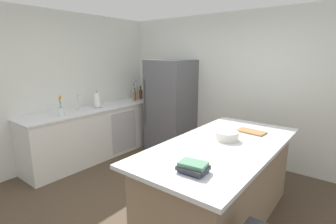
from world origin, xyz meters
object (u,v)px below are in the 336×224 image
flower_vase (61,110)px  cookbook_stack (193,167)px  kitchen_island (221,182)px  paper_towel_roll (97,100)px  vinegar_bottle (135,96)px  hot_sauce_bottle (144,94)px  syrup_bottle (141,94)px  soda_bottle (136,92)px  cutting_board (251,132)px  refrigerator (171,106)px  mixing_bowl (227,136)px  gin_bottle (134,94)px  sink_faucet (78,102)px

flower_vase → cookbook_stack: (2.72, -0.39, -0.05)m
kitchen_island → paper_towel_roll: (-2.69, 0.36, 0.59)m
cookbook_stack → kitchen_island: bearing=98.5°
kitchen_island → vinegar_bottle: vinegar_bottle is taller
hot_sauce_bottle → syrup_bottle: bearing=-100.3°
syrup_bottle → cookbook_stack: bearing=-39.3°
flower_vase → soda_bottle: 1.83m
soda_bottle → paper_towel_roll: bearing=-86.5°
soda_bottle → hot_sauce_bottle: bearing=76.0°
syrup_bottle → cutting_board: size_ratio=0.79×
vinegar_bottle → cookbook_stack: 3.42m
soda_bottle → vinegar_bottle: (0.13, -0.17, -0.05)m
syrup_bottle → kitchen_island: bearing=-29.4°
cutting_board → syrup_bottle: bearing=161.6°
cutting_board → vinegar_bottle: bearing=166.5°
flower_vase → cutting_board: bearing=20.3°
syrup_bottle → vinegar_bottle: 0.30m
refrigerator → hot_sauce_bottle: bearing=169.7°
flower_vase → mixing_bowl: size_ratio=1.25×
paper_towel_roll → gin_bottle: 0.97m
cutting_board → soda_bottle: bearing=163.9°
paper_towel_roll → syrup_bottle: size_ratio=1.12×
refrigerator → syrup_bottle: 0.91m
flower_vase → gin_bottle: gin_bottle is taller
mixing_bowl → syrup_bottle: bearing=152.7°
syrup_bottle → gin_bottle: (0.00, -0.20, 0.03)m
refrigerator → paper_towel_roll: 1.40m
sink_faucet → vinegar_bottle: size_ratio=1.09×
cookbook_stack → vinegar_bottle: bearing=143.4°
kitchen_island → cutting_board: cutting_board is taller
sink_faucet → gin_bottle: (0.01, 1.35, -0.02)m
refrigerator → mixing_bowl: (1.81, -1.31, 0.09)m
flower_vase → hot_sauce_bottle: size_ratio=1.34×
sink_faucet → cutting_board: (2.82, 0.62, -0.15)m
paper_towel_roll → cookbook_stack: 3.03m
refrigerator → gin_bottle: 0.92m
kitchen_island → hot_sauce_bottle: size_ratio=9.17×
flower_vase → mixing_bowl: bearing=11.7°
mixing_bowl → cutting_board: size_ratio=0.74×
kitchen_island → vinegar_bottle: (-2.62, 1.25, 0.57)m
hot_sauce_bottle → soda_bottle: size_ratio=0.62×
sink_faucet → syrup_bottle: 1.55m
vinegar_bottle → cutting_board: bearing=-13.5°
hot_sauce_bottle → mixing_bowl: 3.07m
refrigerator → hot_sauce_bottle: (-0.88, 0.16, 0.14)m
vinegar_bottle → cookbook_stack: size_ratio=1.15×
kitchen_island → soda_bottle: size_ratio=5.72×
cookbook_stack → mixing_bowl: bearing=98.4°
mixing_bowl → sink_faucet: bearing=-176.7°
sink_faucet → flower_vase: flower_vase is taller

